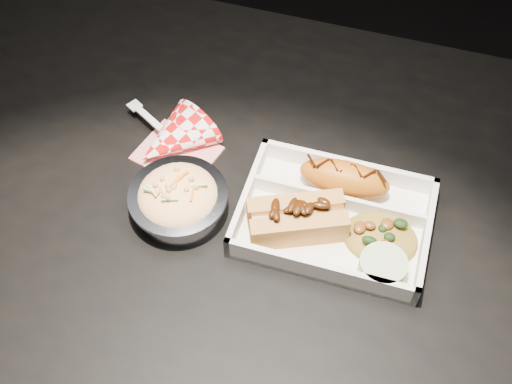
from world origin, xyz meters
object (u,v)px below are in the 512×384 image
at_px(foil_coleslaw_cup, 178,198).
at_px(napkin_fork, 172,140).
at_px(food_tray, 334,220).
at_px(dining_table, 265,238).
at_px(fried_pastry, 344,178).
at_px(hotdog, 297,218).

height_order(foil_coleslaw_cup, napkin_fork, napkin_fork).
bearing_deg(foil_coleslaw_cup, food_tray, 11.34).
xyz_separation_m(dining_table, food_tray, (0.10, -0.01, 0.10)).
distance_m(dining_table, food_tray, 0.14).
relative_size(dining_table, fried_pastry, 9.58).
relative_size(dining_table, napkin_fork, 7.29).
bearing_deg(dining_table, hotdog, -31.83).
xyz_separation_m(fried_pastry, hotdog, (-0.04, -0.08, 0.00)).
xyz_separation_m(fried_pastry, foil_coleslaw_cup, (-0.21, -0.10, -0.00)).
height_order(food_tray, hotdog, hotdog).
bearing_deg(fried_pastry, napkin_fork, 178.72).
xyz_separation_m(dining_table, foil_coleslaw_cup, (-0.11, -0.05, 0.12)).
bearing_deg(fried_pastry, hotdog, -118.32).
height_order(fried_pastry, hotdog, hotdog).
xyz_separation_m(dining_table, napkin_fork, (-0.16, 0.06, 0.11)).
bearing_deg(fried_pastry, food_tray, -89.56).
bearing_deg(food_tray, fried_pastry, 90.00).
bearing_deg(napkin_fork, foil_coleslaw_cup, -33.83).
relative_size(foil_coleslaw_cup, napkin_fork, 0.81).
distance_m(fried_pastry, hotdog, 0.09).
height_order(dining_table, hotdog, hotdog).
relative_size(food_tray, hotdog, 1.79).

